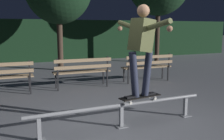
{
  "coord_description": "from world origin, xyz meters",
  "views": [
    {
      "loc": [
        -1.84,
        -3.63,
        1.67
      ],
      "look_at": [
        0.18,
        0.92,
        0.85
      ],
      "focal_mm": 41.11,
      "sensor_mm": 36.0,
      "label": 1
    }
  ],
  "objects_px": {
    "skateboard": "(140,97)",
    "skateboarder": "(141,43)",
    "grind_rail": "(121,109)",
    "park_bench_left_center": "(82,69)",
    "park_bench_right_center": "(148,65)"
  },
  "relations": [
    {
      "from": "skateboard",
      "to": "park_bench_left_center",
      "type": "relative_size",
      "value": 0.5
    },
    {
      "from": "skateboard",
      "to": "skateboarder",
      "type": "distance_m",
      "value": 0.94
    },
    {
      "from": "grind_rail",
      "to": "park_bench_left_center",
      "type": "xyz_separation_m",
      "value": [
        0.26,
        3.0,
        0.23
      ]
    },
    {
      "from": "grind_rail",
      "to": "skateboarder",
      "type": "relative_size",
      "value": 2.06
    },
    {
      "from": "skateboarder",
      "to": "park_bench_left_center",
      "type": "xyz_separation_m",
      "value": [
        -0.11,
        3.0,
        -0.88
      ]
    },
    {
      "from": "park_bench_left_center",
      "to": "skateboarder",
      "type": "bearing_deg",
      "value": -87.95
    },
    {
      "from": "skateboarder",
      "to": "park_bench_right_center",
      "type": "relative_size",
      "value": 0.97
    },
    {
      "from": "grind_rail",
      "to": "skateboard",
      "type": "bearing_deg",
      "value": 0.0
    },
    {
      "from": "skateboarder",
      "to": "park_bench_left_center",
      "type": "height_order",
      "value": "skateboarder"
    },
    {
      "from": "park_bench_right_center",
      "to": "skateboard",
      "type": "bearing_deg",
      "value": -123.85
    },
    {
      "from": "skateboard",
      "to": "park_bench_left_center",
      "type": "distance_m",
      "value": 3.0
    },
    {
      "from": "skateboarder",
      "to": "park_bench_right_center",
      "type": "height_order",
      "value": "skateboarder"
    },
    {
      "from": "grind_rail",
      "to": "park_bench_right_center",
      "type": "height_order",
      "value": "park_bench_right_center"
    },
    {
      "from": "skateboard",
      "to": "skateboarder",
      "type": "height_order",
      "value": "skateboarder"
    },
    {
      "from": "skateboard",
      "to": "park_bench_right_center",
      "type": "height_order",
      "value": "park_bench_right_center"
    }
  ]
}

